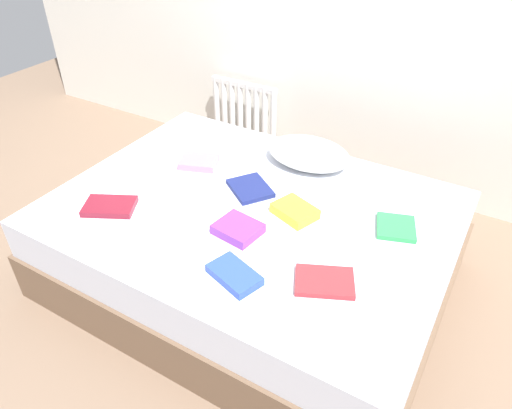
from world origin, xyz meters
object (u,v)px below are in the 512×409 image
textbook_pink (199,162)px  textbook_maroon (110,206)px  textbook_yellow (295,211)px  bed (251,244)px  textbook_white (173,219)px  pillow (309,153)px  textbook_blue (234,275)px  textbook_navy (250,188)px  textbook_green (396,227)px  radiator (244,114)px  textbook_purple (238,229)px  textbook_red (325,282)px

textbook_pink → textbook_maroon: 0.59m
textbook_yellow → textbook_pink: bearing=-172.5°
bed → textbook_yellow: bearing=11.1°
textbook_white → textbook_pink: bearing=89.4°
textbook_yellow → textbook_white: (-0.47, -0.35, -0.00)m
pillow → textbook_pink: pillow is taller
pillow → textbook_blue: size_ratio=2.14×
pillow → textbook_yellow: pillow is taller
textbook_navy → textbook_green: same height
textbook_pink → radiator: bearing=87.5°
textbook_white → textbook_navy: textbook_white is taller
textbook_yellow → textbook_blue: (-0.02, -0.52, -0.01)m
textbook_white → textbook_green: (0.93, 0.50, -0.01)m
textbook_pink → textbook_purple: bearing=-58.1°
textbook_pink → textbook_blue: same height
pillow → textbook_pink: (-0.53, -0.33, -0.05)m
bed → pillow: bearing=83.1°
textbook_red → textbook_pink: bearing=128.4°
textbook_purple → textbook_navy: bearing=119.9°
bed → textbook_yellow: (0.22, 0.04, 0.28)m
textbook_white → textbook_pink: 0.55m
bed → textbook_green: bearing=15.5°
textbook_blue → textbook_green: textbook_blue is taller
textbook_white → pillow: bearing=45.6°
textbook_purple → textbook_blue: size_ratio=0.88×
textbook_navy → textbook_red: bearing=0.2°
textbook_maroon → textbook_white: bearing=-16.3°
textbook_green → textbook_pink: bearing=160.7°
textbook_purple → textbook_white: size_ratio=0.95×
radiator → textbook_yellow: 1.55m
radiator → textbook_maroon: bearing=-83.2°
radiator → textbook_white: size_ratio=2.65×
textbook_yellow → textbook_pink: (-0.69, 0.15, -0.01)m
bed → textbook_purple: 0.35m
radiator → textbook_maroon: (0.19, -1.58, 0.18)m
textbook_white → textbook_purple: bearing=-6.4°
textbook_yellow → textbook_purple: (-0.17, -0.26, -0.00)m
textbook_red → textbook_purple: textbook_purple is taller
textbook_white → textbook_blue: textbook_white is taller
bed → radiator: (-0.79, 1.20, 0.09)m
textbook_navy → radiator: bearing=158.5°
textbook_purple → textbook_maroon: 0.68m
textbook_yellow → textbook_blue: 0.52m
textbook_purple → textbook_maroon: bearing=-158.1°
textbook_red → textbook_blue: textbook_blue is taller
textbook_blue → textbook_white: bearing=178.1°
radiator → pillow: 1.11m
radiator → textbook_yellow: bearing=-48.8°
textbook_red → textbook_pink: size_ratio=1.17×
textbook_white → textbook_navy: size_ratio=0.89×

